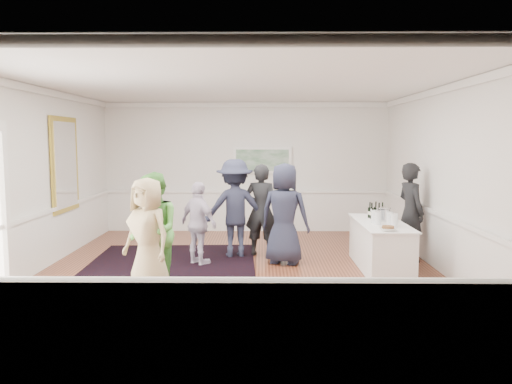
{
  "coord_description": "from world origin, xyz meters",
  "views": [
    {
      "loc": [
        0.39,
        -8.37,
        2.28
      ],
      "look_at": [
        0.29,
        0.2,
        1.38
      ],
      "focal_mm": 35.0,
      "sensor_mm": 36.0,
      "label": 1
    }
  ],
  "objects_px": {
    "guest_lilac": "(199,223)",
    "nut_bowl": "(388,228)",
    "serving_table": "(380,245)",
    "guest_dark_a": "(235,208)",
    "guest_dark_b": "(261,210)",
    "ice_bucket": "(383,215)",
    "guest_green": "(154,231)",
    "bartender": "(411,212)",
    "guest_navy": "(284,214)",
    "guest_tan": "(148,235)"
  },
  "relations": [
    {
      "from": "guest_lilac",
      "to": "nut_bowl",
      "type": "bearing_deg",
      "value": -157.05
    },
    {
      "from": "serving_table",
      "to": "guest_dark_a",
      "type": "relative_size",
      "value": 1.08
    },
    {
      "from": "guest_lilac",
      "to": "guest_dark_a",
      "type": "xyz_separation_m",
      "value": [
        0.63,
        0.65,
        0.19
      ]
    },
    {
      "from": "guest_dark_a",
      "to": "guest_dark_b",
      "type": "relative_size",
      "value": 1.05
    },
    {
      "from": "ice_bucket",
      "to": "guest_lilac",
      "type": "bearing_deg",
      "value": 177.61
    },
    {
      "from": "guest_green",
      "to": "bartender",
      "type": "bearing_deg",
      "value": 84.99
    },
    {
      "from": "guest_navy",
      "to": "nut_bowl",
      "type": "xyz_separation_m",
      "value": [
        1.59,
        -1.2,
        -0.06
      ]
    },
    {
      "from": "guest_lilac",
      "to": "serving_table",
      "type": "bearing_deg",
      "value": -142.52
    },
    {
      "from": "guest_green",
      "to": "guest_dark_b",
      "type": "bearing_deg",
      "value": 115.82
    },
    {
      "from": "guest_tan",
      "to": "ice_bucket",
      "type": "bearing_deg",
      "value": 54.98
    },
    {
      "from": "bartender",
      "to": "nut_bowl",
      "type": "xyz_separation_m",
      "value": [
        -0.8,
        -1.48,
        -0.05
      ]
    },
    {
      "from": "ice_bucket",
      "to": "serving_table",
      "type": "bearing_deg",
      "value": -118.54
    },
    {
      "from": "guest_dark_a",
      "to": "nut_bowl",
      "type": "height_order",
      "value": "guest_dark_a"
    },
    {
      "from": "guest_green",
      "to": "ice_bucket",
      "type": "distance_m",
      "value": 4.05
    },
    {
      "from": "guest_green",
      "to": "guest_dark_a",
      "type": "xyz_separation_m",
      "value": [
        1.12,
        2.14,
        0.06
      ]
    },
    {
      "from": "guest_green",
      "to": "guest_dark_a",
      "type": "height_order",
      "value": "guest_dark_a"
    },
    {
      "from": "guest_tan",
      "to": "guest_lilac",
      "type": "distance_m",
      "value": 1.76
    },
    {
      "from": "serving_table",
      "to": "guest_green",
      "type": "xyz_separation_m",
      "value": [
        -3.75,
        -1.22,
        0.48
      ]
    },
    {
      "from": "bartender",
      "to": "ice_bucket",
      "type": "height_order",
      "value": "bartender"
    },
    {
      "from": "guest_tan",
      "to": "guest_lilac",
      "type": "xyz_separation_m",
      "value": [
        0.55,
        1.66,
        -0.1
      ]
    },
    {
      "from": "serving_table",
      "to": "guest_green",
      "type": "height_order",
      "value": "guest_green"
    },
    {
      "from": "serving_table",
      "to": "guest_navy",
      "type": "distance_m",
      "value": 1.79
    },
    {
      "from": "ice_bucket",
      "to": "nut_bowl",
      "type": "distance_m",
      "value": 0.98
    },
    {
      "from": "serving_table",
      "to": "bartender",
      "type": "height_order",
      "value": "bartender"
    },
    {
      "from": "bartender",
      "to": "serving_table",
      "type": "bearing_deg",
      "value": 115.66
    },
    {
      "from": "guest_dark_b",
      "to": "nut_bowl",
      "type": "xyz_separation_m",
      "value": [
        2.02,
        -1.83,
        -0.03
      ]
    },
    {
      "from": "guest_lilac",
      "to": "nut_bowl",
      "type": "relative_size",
      "value": 5.71
    },
    {
      "from": "bartender",
      "to": "nut_bowl",
      "type": "height_order",
      "value": "bartender"
    },
    {
      "from": "guest_dark_a",
      "to": "ice_bucket",
      "type": "relative_size",
      "value": 7.34
    },
    {
      "from": "guest_navy",
      "to": "ice_bucket",
      "type": "distance_m",
      "value": 1.77
    },
    {
      "from": "guest_lilac",
      "to": "guest_navy",
      "type": "bearing_deg",
      "value": -134.14
    },
    {
      "from": "ice_bucket",
      "to": "bartender",
      "type": "bearing_deg",
      "value": 38.64
    },
    {
      "from": "bartender",
      "to": "guest_dark_b",
      "type": "xyz_separation_m",
      "value": [
        -2.82,
        0.35,
        -0.02
      ]
    },
    {
      "from": "guest_tan",
      "to": "guest_navy",
      "type": "xyz_separation_m",
      "value": [
        2.12,
        1.77,
        0.07
      ]
    },
    {
      "from": "serving_table",
      "to": "guest_navy",
      "type": "height_order",
      "value": "guest_navy"
    },
    {
      "from": "guest_tan",
      "to": "guest_navy",
      "type": "relative_size",
      "value": 0.93
    },
    {
      "from": "guest_navy",
      "to": "ice_bucket",
      "type": "xyz_separation_m",
      "value": [
        1.75,
        -0.24,
        0.02
      ]
    },
    {
      "from": "bartender",
      "to": "ice_bucket",
      "type": "xyz_separation_m",
      "value": [
        -0.65,
        -0.52,
        0.03
      ]
    },
    {
      "from": "guest_lilac",
      "to": "guest_navy",
      "type": "height_order",
      "value": "guest_navy"
    },
    {
      "from": "serving_table",
      "to": "ice_bucket",
      "type": "bearing_deg",
      "value": 61.46
    },
    {
      "from": "guest_tan",
      "to": "guest_dark_b",
      "type": "distance_m",
      "value": 2.93
    },
    {
      "from": "guest_tan",
      "to": "guest_green",
      "type": "xyz_separation_m",
      "value": [
        0.05,
        0.18,
        0.03
      ]
    },
    {
      "from": "ice_bucket",
      "to": "guest_navy",
      "type": "bearing_deg",
      "value": 172.21
    },
    {
      "from": "guest_green",
      "to": "guest_lilac",
      "type": "height_order",
      "value": "guest_green"
    },
    {
      "from": "guest_dark_b",
      "to": "guest_navy",
      "type": "distance_m",
      "value": 0.76
    },
    {
      "from": "serving_table",
      "to": "guest_dark_b",
      "type": "bearing_deg",
      "value": 154.78
    },
    {
      "from": "bartender",
      "to": "guest_green",
      "type": "height_order",
      "value": "bartender"
    },
    {
      "from": "bartender",
      "to": "guest_navy",
      "type": "relative_size",
      "value": 1.0
    },
    {
      "from": "guest_green",
      "to": "guest_lilac",
      "type": "xyz_separation_m",
      "value": [
        0.5,
        1.48,
        -0.13
      ]
    },
    {
      "from": "guest_tan",
      "to": "guest_dark_b",
      "type": "bearing_deg",
      "value": 88.19
    }
  ]
}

